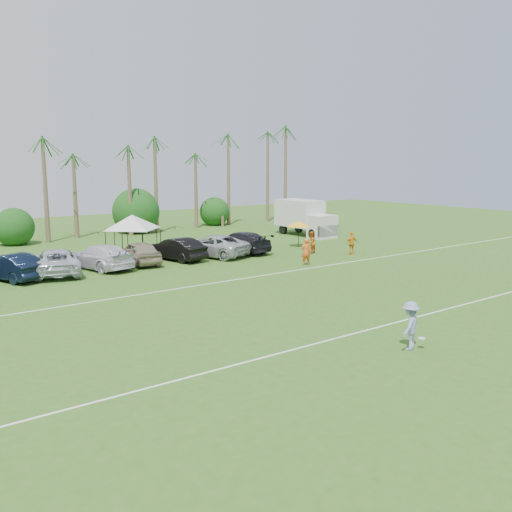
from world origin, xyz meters
TOP-DOWN VIEW (x-y plane):
  - ground at (0.00, 0.00)m, footprint 120.00×120.00m
  - field_lines at (0.00, 8.00)m, footprint 80.00×12.10m
  - palm_tree_4 at (-4.00, 38.00)m, footprint 2.40×2.40m
  - palm_tree_5 at (0.00, 38.00)m, footprint 2.40×2.40m
  - palm_tree_6 at (4.00, 38.00)m, footprint 2.40×2.40m
  - palm_tree_7 at (8.00, 38.00)m, footprint 2.40×2.40m
  - palm_tree_8 at (13.00, 38.00)m, footprint 2.40×2.40m
  - palm_tree_9 at (18.00, 38.00)m, footprint 2.40×2.40m
  - palm_tree_10 at (23.00, 38.00)m, footprint 2.40×2.40m
  - palm_tree_11 at (27.00, 38.00)m, footprint 2.40×2.40m
  - bush_tree_1 at (-6.00, 39.00)m, footprint 4.00×4.00m
  - bush_tree_2 at (6.00, 39.00)m, footprint 4.00×4.00m
  - bush_tree_3 at (16.00, 39.00)m, footprint 4.00×4.00m
  - sideline_player_a at (7.49, 15.06)m, footprint 0.80×0.67m
  - sideline_player_b at (11.21, 18.55)m, footprint 1.00×0.87m
  - sideline_player_c at (13.33, 16.23)m, footprint 1.11×0.67m
  - box_truck at (18.12, 26.89)m, footprint 2.62×6.61m
  - canopy_tent_left at (-0.71, 25.25)m, footprint 4.65×4.65m
  - canopy_tent_right at (1.00, 28.38)m, footprint 3.92×3.92m
  - market_umbrella at (12.60, 21.60)m, footprint 1.98×1.98m
  - frisbee_player at (-1.42, -0.68)m, footprint 1.39×1.08m
  - parked_car_1 at (-10.24, 22.28)m, footprint 3.31×5.30m
  - parked_car_2 at (-7.35, 22.39)m, footprint 4.36×6.48m
  - parked_car_3 at (-4.46, 22.43)m, footprint 3.45×6.04m
  - parked_car_4 at (-1.57, 22.48)m, footprint 2.46×5.02m
  - parked_car_5 at (1.32, 22.34)m, footprint 2.72×5.26m
  - parked_car_6 at (4.21, 22.07)m, footprint 4.61×6.51m
  - parked_car_7 at (7.10, 22.31)m, footprint 2.75×5.85m

SIDE VIEW (x-z plane):
  - ground at x=0.00m, z-range 0.00..0.00m
  - field_lines at x=0.00m, z-range 0.00..0.01m
  - parked_car_1 at x=-10.24m, z-range 0.00..1.65m
  - parked_car_2 at x=-7.35m, z-range 0.00..1.65m
  - parked_car_3 at x=-4.46m, z-range 0.00..1.65m
  - parked_car_4 at x=-1.57m, z-range 0.00..1.65m
  - parked_car_5 at x=1.32m, z-range 0.00..1.65m
  - parked_car_6 at x=4.21m, z-range 0.00..1.65m
  - parked_car_7 at x=7.10m, z-range 0.00..1.65m
  - sideline_player_b at x=11.21m, z-range 0.00..1.73m
  - sideline_player_c at x=13.33m, z-range 0.00..1.77m
  - sideline_player_a at x=7.49m, z-range 0.00..1.87m
  - frisbee_player at x=-1.42m, z-range 0.00..1.89m
  - bush_tree_1 at x=-6.00m, z-range -0.20..3.80m
  - bush_tree_2 at x=6.00m, z-range -0.20..3.80m
  - bush_tree_3 at x=16.00m, z-range -0.20..3.80m
  - box_truck at x=18.12m, z-range 0.12..3.51m
  - market_umbrella at x=12.60m, z-range 0.87..3.07m
  - canopy_tent_right at x=1.00m, z-range 1.13..4.31m
  - canopy_tent_left at x=-0.71m, z-range 1.34..5.11m
  - palm_tree_4 at x=-4.00m, z-range 3.03..11.93m
  - palm_tree_8 at x=13.00m, z-range 3.03..11.93m
  - palm_tree_5 at x=0.00m, z-range 3.40..13.30m
  - palm_tree_9 at x=18.00m, z-range 3.40..13.30m
  - palm_tree_6 at x=4.00m, z-range 3.76..14.66m
  - palm_tree_10 at x=23.00m, z-range 3.76..14.66m
  - palm_tree_7 at x=8.00m, z-range 4.11..16.01m
  - palm_tree_11 at x=27.00m, z-range 4.11..16.01m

